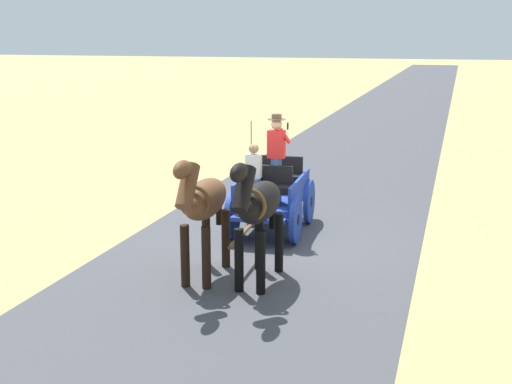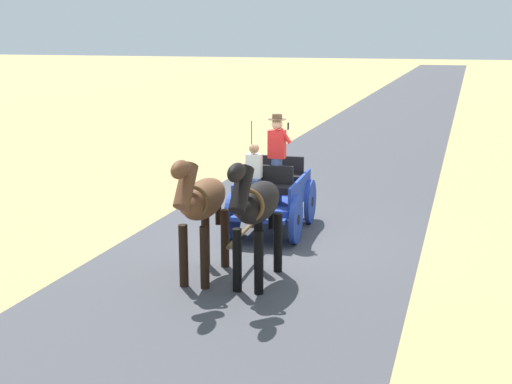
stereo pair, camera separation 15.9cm
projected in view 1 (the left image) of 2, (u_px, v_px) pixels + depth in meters
name	position (u px, v px, depth m)	size (l,w,h in m)	color
ground_plane	(275.00, 239.00, 13.77)	(200.00, 200.00, 0.00)	tan
road_surface	(275.00, 239.00, 13.77)	(5.77, 160.00, 0.01)	#424247
horse_drawn_carriage	(272.00, 194.00, 14.11)	(1.51, 4.51, 2.50)	#1E3899
horse_near_side	(258.00, 206.00, 11.03)	(0.57, 2.13, 2.21)	black
horse_off_side	(203.00, 203.00, 11.25)	(0.63, 2.13, 2.21)	brown
traffic_cone	(195.00, 196.00, 16.33)	(0.32, 0.32, 0.50)	orange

